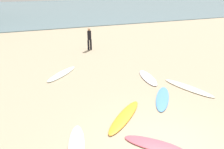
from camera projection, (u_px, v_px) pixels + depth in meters
name	position (u px, v px, depth m)	size (l,w,h in m)	color
ocean_water	(42.00, 9.00, 40.99)	(120.00, 40.00, 0.08)	slate
surfboard_0	(162.00, 98.00, 9.55)	(0.53, 2.27, 0.07)	#5194E3
surfboard_1	(76.00, 146.00, 6.78)	(0.50, 2.09, 0.06)	silver
surfboard_2	(125.00, 116.00, 8.25)	(0.50, 2.50, 0.09)	#F5A126
surfboard_3	(155.00, 145.00, 6.82)	(0.55, 1.93, 0.07)	#DE4F5F
surfboard_4	(188.00, 88.00, 10.50)	(0.55, 2.58, 0.07)	beige
surfboard_5	(62.00, 74.00, 12.09)	(0.53, 2.41, 0.08)	white
surfboard_6	(148.00, 78.00, 11.59)	(0.59, 2.09, 0.09)	white
beachgoer_near	(89.00, 38.00, 16.12)	(0.34, 0.33, 1.63)	black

